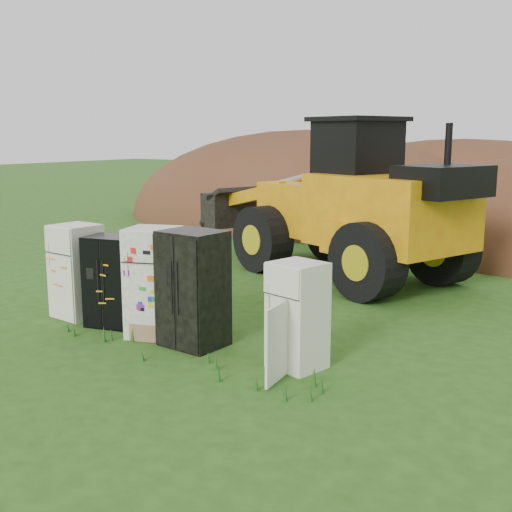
{
  "coord_description": "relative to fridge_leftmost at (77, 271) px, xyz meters",
  "views": [
    {
      "loc": [
        7.06,
        -7.97,
        3.47
      ],
      "look_at": [
        0.29,
        2.0,
        1.18
      ],
      "focal_mm": 45.0,
      "sensor_mm": 36.0,
      "label": 1
    }
  ],
  "objects": [
    {
      "name": "ground",
      "position": [
        2.52,
        -0.03,
        -0.9
      ],
      "size": [
        120.0,
        120.0,
        0.0
      ],
      "primitive_type": "plane",
      "color": "#264C14",
      "rests_on": "ground"
    },
    {
      "name": "fridge_leftmost",
      "position": [
        0.0,
        0.0,
        0.0
      ],
      "size": [
        0.83,
        0.8,
        1.79
      ],
      "primitive_type": null,
      "rotation": [
        0.0,
        0.0,
        -0.06
      ],
      "color": "white",
      "rests_on": "ground"
    },
    {
      "name": "fridge_black_side",
      "position": [
        0.98,
        -0.02,
        -0.06
      ],
      "size": [
        1.01,
        0.88,
        1.67
      ],
      "primitive_type": null,
      "rotation": [
        0.0,
        0.0,
        0.25
      ],
      "color": "black",
      "rests_on": "ground"
    },
    {
      "name": "fridge_sticker",
      "position": [
        2.06,
        -0.07,
        0.06
      ],
      "size": [
        1.07,
        1.03,
        1.91
      ],
      "primitive_type": null,
      "rotation": [
        0.0,
        0.0,
        0.35
      ],
      "color": "white",
      "rests_on": "ground"
    },
    {
      "name": "fridge_dark_mid",
      "position": [
        2.95,
        -0.07,
        0.07
      ],
      "size": [
        1.03,
        0.86,
        1.93
      ],
      "primitive_type": null,
      "rotation": [
        0.0,
        0.0,
        -0.06
      ],
      "color": "black",
      "rests_on": "ground"
    },
    {
      "name": "fridge_open_door",
      "position": [
        4.91,
        -0.01,
        -0.09
      ],
      "size": [
        0.86,
        0.82,
        1.62
      ],
      "primitive_type": null,
      "rotation": [
        0.0,
        0.0,
        -0.22
      ],
      "color": "white",
      "rests_on": "ground"
    },
    {
      "name": "wheel_loader",
      "position": [
        2.05,
        6.31,
        1.04
      ],
      "size": [
        8.64,
        5.74,
        3.88
      ],
      "primitive_type": null,
      "rotation": [
        0.0,
        0.0,
        -0.34
      ],
      "color": "gold",
      "rests_on": "ground"
    },
    {
      "name": "dirt_mound_left",
      "position": [
        -3.76,
        15.27,
        -0.9
      ],
      "size": [
        16.11,
        12.08,
        7.32
      ],
      "primitive_type": "ellipsoid",
      "color": "#4D2B18",
      "rests_on": "ground"
    },
    {
      "name": "dirt_mound_back",
      "position": [
        1.8,
        18.54,
        -0.9
      ],
      "size": [
        16.2,
        10.8,
        6.6
      ],
      "primitive_type": "ellipsoid",
      "color": "#4D2B18",
      "rests_on": "ground"
    }
  ]
}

